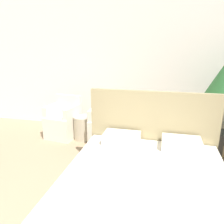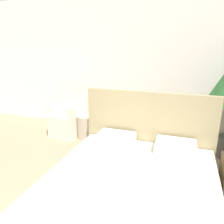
# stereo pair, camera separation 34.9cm
# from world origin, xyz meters

# --- Properties ---
(wall_back) EXTENTS (10.00, 0.06, 2.90)m
(wall_back) POSITION_xyz_m (0.00, 4.01, 1.45)
(wall_back) COLOR white
(wall_back) RESTS_ON ground_plane
(bed) EXTENTS (1.80, 2.03, 1.26)m
(bed) POSITION_xyz_m (0.68, 1.31, 0.30)
(bed) COLOR #4C4238
(bed) RESTS_ON ground_plane
(armchair_near_window_left) EXTENTS (0.65, 0.68, 0.85)m
(armchair_near_window_left) POSITION_xyz_m (-1.20, 3.23, 0.30)
(armchair_near_window_left) COLOR silver
(armchair_near_window_left) RESTS_ON ground_plane
(armchair_near_window_right) EXTENTS (0.58, 0.61, 0.85)m
(armchair_near_window_right) POSITION_xyz_m (-0.28, 3.23, 0.30)
(armchair_near_window_right) COLOR silver
(armchair_near_window_right) RESTS_ON ground_plane
(side_table) EXTENTS (0.40, 0.40, 0.48)m
(side_table) POSITION_xyz_m (-0.74, 3.20, 0.24)
(side_table) COLOR #B7AD93
(side_table) RESTS_ON ground_plane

